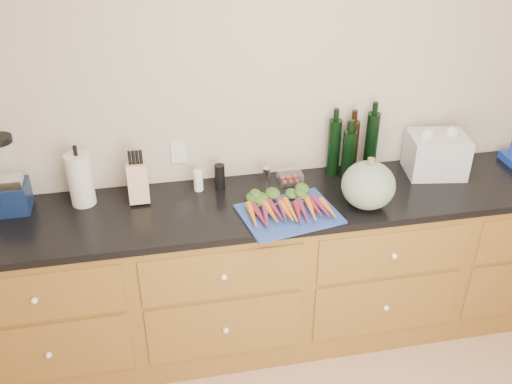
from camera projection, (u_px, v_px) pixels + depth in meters
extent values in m
cube|color=beige|center=(285.00, 112.00, 3.15)|extent=(4.10, 0.05, 2.60)
cube|color=brown|center=(294.00, 269.00, 3.31)|extent=(3.60, 0.60, 0.90)
cube|color=brown|center=(35.00, 299.00, 2.69)|extent=(0.82, 0.01, 0.28)
sphere|color=white|center=(34.00, 301.00, 2.68)|extent=(0.03, 0.03, 0.03)
cube|color=brown|center=(49.00, 353.00, 2.88)|extent=(0.82, 0.01, 0.38)
sphere|color=white|center=(49.00, 355.00, 2.86)|extent=(0.03, 0.03, 0.03)
cube|color=brown|center=(223.00, 275.00, 2.84)|extent=(0.82, 0.01, 0.28)
sphere|color=white|center=(224.00, 277.00, 2.83)|extent=(0.03, 0.03, 0.03)
cube|color=brown|center=(225.00, 328.00, 3.02)|extent=(0.82, 0.01, 0.38)
sphere|color=white|center=(226.00, 330.00, 3.01)|extent=(0.03, 0.03, 0.03)
cube|color=brown|center=(393.00, 254.00, 2.99)|extent=(0.82, 0.01, 0.28)
sphere|color=white|center=(394.00, 256.00, 2.97)|extent=(0.03, 0.03, 0.03)
cube|color=brown|center=(385.00, 306.00, 3.17)|extent=(0.82, 0.01, 0.38)
sphere|color=white|center=(386.00, 308.00, 3.16)|extent=(0.03, 0.03, 0.03)
cube|color=black|center=(297.00, 201.00, 3.07)|extent=(3.64, 0.62, 0.04)
cube|color=navy|center=(289.00, 214.00, 2.91)|extent=(0.54, 0.44, 0.01)
cone|color=orange|center=(253.00, 216.00, 2.85)|extent=(0.04, 0.18, 0.04)
cone|color=maroon|center=(259.00, 215.00, 2.85)|extent=(0.04, 0.18, 0.04)
cone|color=#77254F|center=(265.00, 214.00, 2.86)|extent=(0.04, 0.18, 0.04)
cone|color=orange|center=(270.00, 214.00, 2.86)|extent=(0.04, 0.18, 0.04)
cone|color=maroon|center=(276.00, 213.00, 2.87)|extent=(0.04, 0.18, 0.04)
cone|color=#77254F|center=(282.00, 213.00, 2.87)|extent=(0.04, 0.18, 0.04)
cone|color=orange|center=(287.00, 212.00, 2.87)|extent=(0.04, 0.18, 0.04)
ellipsoid|color=#254C19|center=(265.00, 198.00, 2.97)|extent=(0.18, 0.11, 0.06)
cone|color=orange|center=(292.00, 211.00, 2.88)|extent=(0.04, 0.18, 0.04)
cone|color=maroon|center=(298.00, 211.00, 2.88)|extent=(0.04, 0.18, 0.04)
cone|color=#77254F|center=(304.00, 210.00, 2.89)|extent=(0.04, 0.18, 0.04)
cone|color=orange|center=(309.00, 210.00, 2.89)|extent=(0.04, 0.18, 0.04)
cone|color=maroon|center=(315.00, 209.00, 2.90)|extent=(0.04, 0.18, 0.04)
cone|color=#77254F|center=(320.00, 208.00, 2.90)|extent=(0.04, 0.18, 0.04)
cone|color=orange|center=(326.00, 208.00, 2.91)|extent=(0.04, 0.18, 0.04)
ellipsoid|color=#254C19|center=(302.00, 194.00, 3.01)|extent=(0.18, 0.11, 0.06)
ellipsoid|color=slate|center=(368.00, 185.00, 2.92)|extent=(0.28, 0.28, 0.25)
cube|color=#0E1C42|center=(13.00, 197.00, 2.91)|extent=(0.16, 0.16, 0.15)
cube|color=silver|center=(7.00, 183.00, 2.84)|extent=(0.14, 0.10, 0.05)
cylinder|color=white|center=(4.00, 162.00, 2.81)|extent=(0.13, 0.13, 0.21)
cylinder|color=silver|center=(80.00, 180.00, 2.94)|extent=(0.13, 0.13, 0.28)
cube|color=tan|center=(138.00, 182.00, 2.99)|extent=(0.10, 0.10, 0.21)
cylinder|color=white|center=(198.00, 181.00, 3.10)|extent=(0.05, 0.05, 0.11)
cylinder|color=black|center=(220.00, 177.00, 3.11)|extent=(0.06, 0.06, 0.14)
cylinder|color=white|center=(266.00, 176.00, 3.16)|extent=(0.04, 0.04, 0.10)
cube|color=white|center=(290.00, 177.00, 3.19)|extent=(0.13, 0.11, 0.06)
cylinder|color=black|center=(334.00, 148.00, 3.20)|extent=(0.07, 0.07, 0.33)
cylinder|color=black|center=(352.00, 147.00, 3.23)|extent=(0.07, 0.07, 0.31)
cylinder|color=black|center=(371.00, 142.00, 3.23)|extent=(0.07, 0.07, 0.35)
cylinder|color=black|center=(349.00, 155.00, 3.17)|extent=(0.07, 0.07, 0.29)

